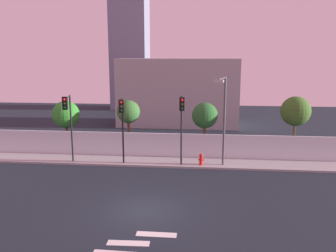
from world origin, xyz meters
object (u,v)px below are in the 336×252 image
(traffic_light_left, at_px, (68,115))
(roadside_tree_rightmost, at_px, (296,111))
(traffic_light_right, at_px, (182,116))
(fire_hydrant, at_px, (201,159))
(roadside_tree_midleft, at_px, (128,112))
(roadside_tree_leftmost, at_px, (66,115))
(street_lamp_curbside, at_px, (223,113))
(roadside_tree_midright, at_px, (205,116))
(traffic_light_center, at_px, (122,117))

(traffic_light_left, distance_m, roadside_tree_rightmost, 17.00)
(traffic_light_right, height_order, fire_hydrant, traffic_light_right)
(traffic_light_right, height_order, roadside_tree_rightmost, traffic_light_right)
(roadside_tree_midleft, bearing_deg, traffic_light_right, -40.90)
(roadside_tree_leftmost, height_order, roadside_tree_midleft, roadside_tree_midleft)
(roadside_tree_leftmost, relative_size, roadside_tree_midleft, 0.97)
(street_lamp_curbside, height_order, fire_hydrant, street_lamp_curbside)
(traffic_light_left, height_order, traffic_light_right, traffic_light_right)
(traffic_light_left, height_order, roadside_tree_leftmost, traffic_light_left)
(traffic_light_right, bearing_deg, roadside_tree_leftmost, 158.06)
(fire_hydrant, bearing_deg, roadside_tree_leftmost, 162.69)
(traffic_light_left, height_order, roadside_tree_rightmost, traffic_light_left)
(roadside_tree_midleft, bearing_deg, traffic_light_left, -131.17)
(traffic_light_right, xyz_separation_m, roadside_tree_midright, (1.59, 3.94, -0.59))
(fire_hydrant, xyz_separation_m, roadside_tree_leftmost, (-11.14, 3.47, 2.42))
(traffic_light_center, height_order, fire_hydrant, traffic_light_center)
(traffic_light_left, xyz_separation_m, fire_hydrant, (9.38, 0.49, -3.08))
(traffic_light_left, height_order, traffic_light_center, traffic_light_left)
(traffic_light_right, distance_m, roadside_tree_rightmost, 9.39)
(traffic_light_left, relative_size, street_lamp_curbside, 0.78)
(traffic_light_center, relative_size, street_lamp_curbside, 0.76)
(traffic_light_left, distance_m, roadside_tree_midleft, 5.28)
(traffic_light_left, distance_m, roadside_tree_midright, 10.40)
(fire_hydrant, bearing_deg, roadside_tree_rightmost, 25.89)
(street_lamp_curbside, distance_m, roadside_tree_rightmost, 6.73)
(traffic_light_center, distance_m, street_lamp_curbside, 7.01)
(roadside_tree_leftmost, bearing_deg, roadside_tree_midleft, 0.00)
(traffic_light_center, xyz_separation_m, roadside_tree_leftmost, (-5.61, 3.93, -0.54))
(fire_hydrant, bearing_deg, traffic_light_right, -161.35)
(roadside_tree_rightmost, bearing_deg, traffic_light_center, -162.79)
(roadside_tree_midright, bearing_deg, roadside_tree_midleft, -180.00)
(roadside_tree_midleft, height_order, roadside_tree_midright, roadside_tree_midleft)
(traffic_light_right, bearing_deg, traffic_light_left, -179.80)
(roadside_tree_leftmost, distance_m, roadside_tree_midright, 11.36)
(street_lamp_curbside, xyz_separation_m, roadside_tree_leftmost, (-12.61, 3.59, -0.88))
(traffic_light_right, distance_m, fire_hydrant, 3.43)
(traffic_light_center, height_order, traffic_light_right, traffic_light_right)
(roadside_tree_midleft, distance_m, roadside_tree_midright, 6.14)
(traffic_light_right, relative_size, roadside_tree_rightmost, 1.04)
(roadside_tree_leftmost, bearing_deg, traffic_light_center, -34.97)
(traffic_light_left, bearing_deg, roadside_tree_midright, 22.43)
(roadside_tree_leftmost, height_order, roadside_tree_rightmost, roadside_tree_rightmost)
(traffic_light_left, xyz_separation_m, traffic_light_center, (3.86, 0.04, -0.11))
(traffic_light_center, distance_m, traffic_light_right, 4.16)
(traffic_light_left, xyz_separation_m, traffic_light_right, (8.01, 0.03, 0.03))
(traffic_light_right, height_order, roadside_tree_midright, traffic_light_right)
(traffic_light_left, xyz_separation_m, street_lamp_curbside, (10.85, 0.37, 0.23))
(traffic_light_left, bearing_deg, roadside_tree_rightmost, 13.48)
(traffic_light_left, relative_size, roadside_tree_midleft, 1.14)
(roadside_tree_leftmost, bearing_deg, traffic_light_right, -21.94)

